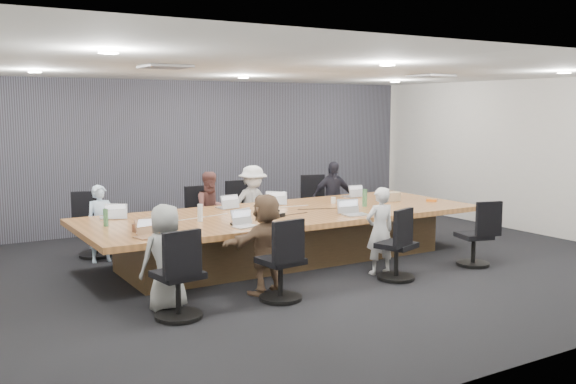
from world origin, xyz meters
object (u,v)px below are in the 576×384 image
chair_0 (95,231)px  person_4 (166,257)px  laptop_0 (111,217)px  stapler (281,215)px  person_1 (212,210)px  person_6 (380,231)px  chair_1 (203,222)px  laptop_2 (269,204)px  chair_4 (178,282)px  mug_brown (135,228)px  bottle_clear (200,213)px  chair_7 (474,241)px  person_2 (253,205)px  person_3 (332,198)px  laptop_1 (226,207)px  snack_packet (432,200)px  chair_3 (321,208)px  laptop_4 (149,237)px  canvas_bag (391,197)px  laptop_3 (351,196)px  chair_2 (244,216)px  person_5 (266,244)px  bottle_green_left (106,217)px  conference_table (285,234)px  laptop_5 (245,226)px  chair_5 (281,267)px  person_0 (101,224)px  laptop_6 (356,215)px  bottle_green_right (365,198)px  chair_6 (396,251)px

chair_0 → person_4: (0.01, -3.05, 0.21)m
laptop_0 → stapler: size_ratio=2.03×
person_1 → person_6: (1.29, -2.70, -0.02)m
chair_1 → laptop_2: size_ratio=2.14×
chair_4 → mug_brown: (-0.03, 1.32, 0.38)m
bottle_clear → stapler: size_ratio=1.61×
person_1 → chair_7: bearing=-46.5°
person_2 → person_3: size_ratio=1.00×
person_1 → laptop_1: (0.00, -0.55, 0.12)m
chair_7 → snack_packet: (0.47, 1.37, 0.39)m
snack_packet → chair_3: bearing=112.2°
person_1 → laptop_4: 2.80m
chair_1 → bottle_clear: bearing=71.5°
canvas_bag → laptop_3: bearing=110.1°
laptop_1 → stapler: stapler is taller
person_3 → snack_packet: (0.83, -1.68, 0.10)m
chair_2 → person_5: (-1.26, -3.05, 0.21)m
laptop_2 → chair_1: bearing=-35.0°
chair_3 → stapler: size_ratio=5.76×
bottle_green_left → chair_2: bearing=28.1°
person_5 → snack_packet: 3.86m
chair_1 → bottle_green_left: (-2.03, -1.49, 0.48)m
person_3 → laptop_2: bearing=-148.5°
laptop_1 → mug_brown: bearing=27.9°
conference_table → person_2: 1.39m
laptop_0 → canvas_bag: canvas_bag is taller
mug_brown → laptop_5: bearing=-17.8°
chair_7 → person_4: bearing=-169.4°
chair_5 → person_2: 3.31m
person_0 → person_6: (3.09, -2.70, 0.03)m
person_6 → person_4: bearing=5.3°
chair_1 → laptop_2: (0.76, -0.90, 0.38)m
chair_0 → laptop_1: 2.04m
person_3 → mug_brown: 4.56m
person_0 → laptop_4: (0.01, -2.15, 0.17)m
person_0 → stapler: person_0 is taller
stapler → laptop_6: bearing=-43.4°
person_2 → person_1: bearing=176.4°
conference_table → snack_packet: bearing=-7.1°
chair_3 → laptop_3: (0.00, -0.90, 0.32)m
chair_2 → bottle_green_right: bearing=122.7°
person_5 → mug_brown: bearing=-48.6°
chair_6 → laptop_4: size_ratio=2.34×
person_4 → chair_2: bearing=-134.8°
person_0 → person_2: 2.56m
chair_1 → snack_packet: snack_packet is taller
chair_2 → bottle_clear: bearing=49.6°
laptop_3 → laptop_5: bearing=30.2°
person_2 → person_4: bearing=-137.0°
person_1 → person_5: (-0.50, -2.70, -0.00)m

